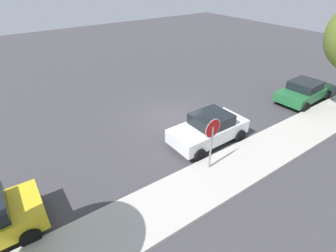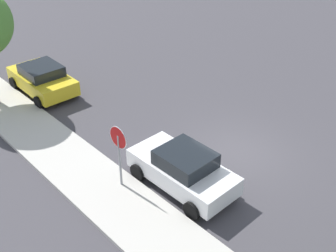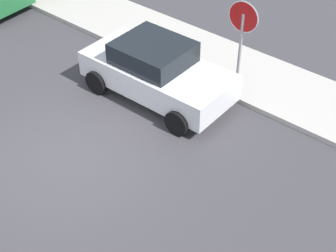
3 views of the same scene
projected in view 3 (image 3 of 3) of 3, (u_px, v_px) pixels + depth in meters
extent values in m
plane|color=#423F44|center=(75.00, 154.00, 11.78)|extent=(60.00, 60.00, 0.00)
cube|color=beige|center=(208.00, 59.00, 14.81)|extent=(32.00, 2.33, 0.14)
cylinder|color=gray|center=(240.00, 53.00, 13.12)|extent=(0.08, 0.08, 2.17)
cylinder|color=white|center=(243.00, 17.00, 12.48)|extent=(0.82, 0.06, 0.82)
cylinder|color=red|center=(243.00, 17.00, 12.48)|extent=(0.77, 0.07, 0.77)
cube|color=white|center=(158.00, 75.00, 13.13)|extent=(3.97, 1.83, 0.68)
cube|color=black|center=(153.00, 53.00, 12.81)|extent=(1.80, 1.58, 0.53)
cylinder|color=black|center=(220.00, 89.00, 13.22)|extent=(0.64, 0.23, 0.64)
cylinder|color=black|center=(178.00, 123.00, 12.16)|extent=(0.64, 0.23, 0.64)
cylinder|color=black|center=(142.00, 54.00, 14.52)|extent=(0.64, 0.23, 0.64)
cylinder|color=black|center=(97.00, 82.00, 13.46)|extent=(0.64, 0.23, 0.64)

